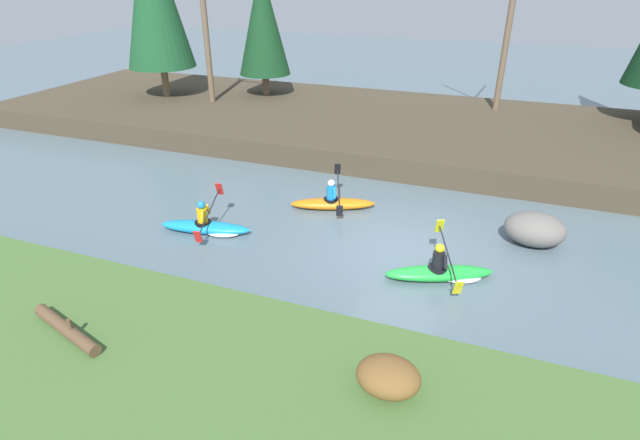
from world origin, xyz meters
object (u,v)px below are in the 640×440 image
kayaker_lead (443,272)px  driftwood_log (66,329)px  kayaker_middle (333,202)px  kayaker_trailing (209,227)px  boulder_midstream (535,229)px

kayaker_lead → driftwood_log: driftwood_log is taller
kayaker_middle → kayaker_trailing: (-2.88, -2.83, -0.02)m
kayaker_trailing → driftwood_log: 5.78m
kayaker_middle → driftwood_log: size_ratio=1.38×
kayaker_trailing → boulder_midstream: bearing=5.2°
kayaker_lead → boulder_midstream: (2.11, 2.69, 0.27)m
kayaker_lead → driftwood_log: size_ratio=1.37×
kayaker_trailing → driftwood_log: (0.54, -5.71, 0.75)m
kayaker_middle → kayaker_lead: bearing=-57.2°
boulder_midstream → kayaker_lead: bearing=-128.1°
kayaker_lead → driftwood_log: 8.47m
driftwood_log → kayaker_trailing: bearing=112.4°
kayaker_lead → boulder_midstream: bearing=28.8°
kayaker_middle → driftwood_log: driftwood_log is taller
kayaker_trailing → kayaker_middle: bearing=33.2°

